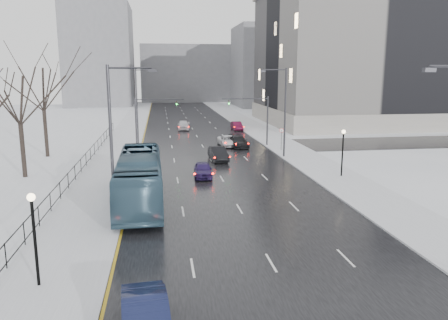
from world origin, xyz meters
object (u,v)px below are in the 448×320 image
lamppost_l (34,226)px  lamppost_r_mid (343,146)px  streetlight_r_mid (283,108)px  sedan_right_cross (228,141)px  streetlight_l_far (139,102)px  streetlight_l_near (115,138)px  sedan_right_far (238,142)px  sedan_right_distant (237,126)px  sedan_center_near (203,170)px  sedan_right_near (218,154)px  mast_signal_right (259,115)px  no_uturn_sign (282,133)px  tree_park_d (25,178)px  bus (140,178)px  tree_park_e (48,157)px  sedan_center_far (183,125)px  mast_signal_left (144,117)px

lamppost_l → lamppost_r_mid: bearing=39.3°
streetlight_r_mid → sedan_right_cross: streetlight_r_mid is taller
streetlight_r_mid → sedan_right_cross: size_ratio=2.06×
streetlight_r_mid → streetlight_l_far: same height
streetlight_l_near → sedan_right_far: size_ratio=2.03×
sedan_right_far → sedan_right_distant: bearing=77.6°
lamppost_l → sedan_center_near: (9.38, 19.92, -2.22)m
streetlight_r_mid → sedan_right_near: streetlight_r_mid is taller
mast_signal_right → no_uturn_sign: (1.87, -4.00, -1.81)m
lamppost_r_mid → sedan_right_near: (-10.23, 9.24, -2.16)m
tree_park_d → streetlight_l_near: (9.63, -14.00, 5.62)m
streetlight_r_mid → bus: bearing=-134.4°
tree_park_e → streetlight_l_near: (10.03, -24.00, 5.62)m
mast_signal_right → sedan_right_near: 11.44m
streetlight_l_near → sedan_right_far: streetlight_l_near is taller
lamppost_l → sedan_right_far: size_ratio=0.87×
sedan_right_near → lamppost_l: bearing=-117.5°
streetlight_l_near → lamppost_l: size_ratio=2.34×
streetlight_l_near → sedan_right_far: bearing=65.3°
sedan_right_near → sedan_center_far: 26.72m
lamppost_l → sedan_center_far: (9.42, 53.85, -2.11)m
no_uturn_sign → sedan_right_near: 9.80m
mast_signal_left → sedan_center_far: (5.75, 17.85, -3.27)m
tree_park_e → sedan_right_near: (18.97, -4.76, 0.78)m
tree_park_d → mast_signal_left: 17.96m
mast_signal_right → bus: (-14.33, -23.46, -2.22)m
sedan_right_cross → sedan_center_far: (-4.90, 17.35, 0.12)m
lamppost_l → sedan_right_distant: lamppost_l is taller
sedan_right_near → sedan_right_cross: sedan_right_near is taller
mast_signal_right → sedan_right_cross: (-4.00, 0.50, -3.39)m
lamppost_l → sedan_right_distant: size_ratio=1.03×
lamppost_l → lamppost_r_mid: size_ratio=1.00×
tree_park_d → mast_signal_left: bearing=53.2°
lamppost_r_mid → sedan_center_near: lamppost_r_mid is taller
tree_park_d → mast_signal_left: size_ratio=1.92×
mast_signal_left → bus: (0.33, -23.46, -2.22)m
streetlight_l_near → sedan_center_near: (6.54, 11.92, -4.90)m
mast_signal_left → sedan_right_distant: mast_signal_left is taller
streetlight_l_near → sedan_center_far: (6.59, 45.85, -4.78)m
lamppost_l → bus: size_ratio=0.32×
mast_signal_right → tree_park_d: bearing=-150.9°
tree_park_d → mast_signal_right: bearing=29.1°
lamppost_l → sedan_center_far: 54.71m
tree_park_e → mast_signal_right: bearing=8.9°
lamppost_l → sedan_right_near: bearing=66.6°
sedan_center_near → sedan_right_cross: sedan_center_near is taller
tree_park_e → no_uturn_sign: 27.50m
mast_signal_right → sedan_center_far: 20.22m
sedan_right_cross → sedan_right_distant: (3.88, 15.60, 0.01)m
streetlight_l_near → sedan_right_near: size_ratio=2.21×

